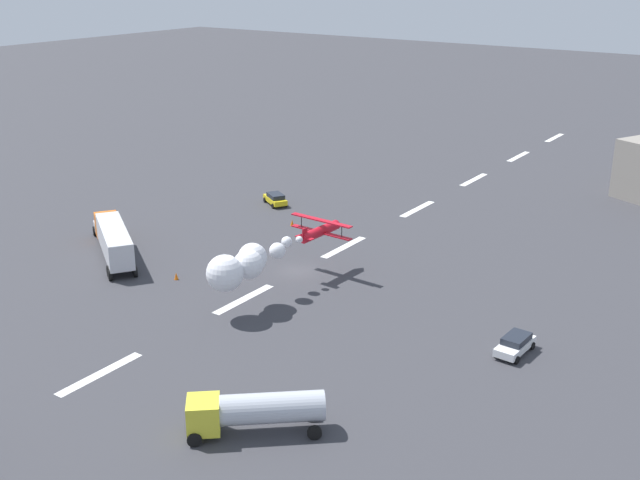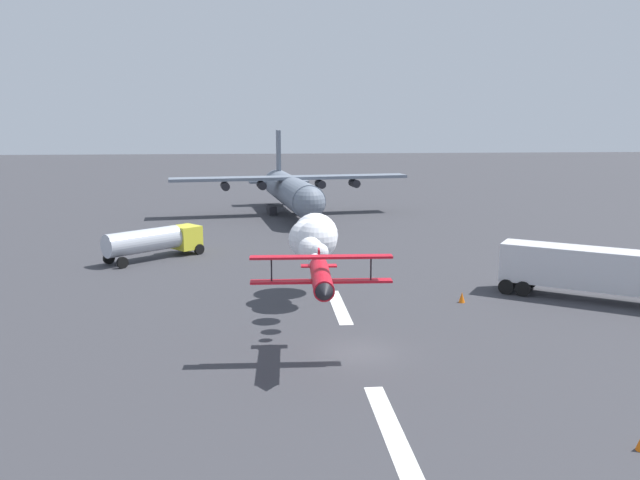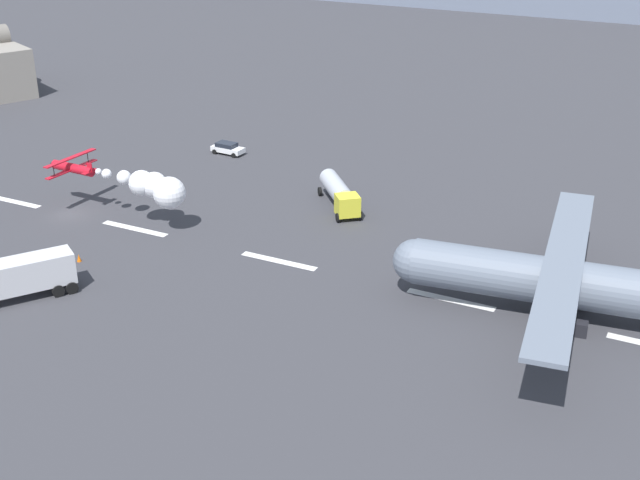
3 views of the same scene
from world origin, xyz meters
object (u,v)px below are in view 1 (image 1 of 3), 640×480
object	(u,v)px
stunt_biplane_red	(249,262)
airport_staff_sedan	(515,344)
followme_car_yellow	(275,199)
traffic_cone_near	(292,223)
fuel_tanker_truck	(254,410)
traffic_cone_far	(176,276)
semi_truck_orange	(113,238)

from	to	relation	value
stunt_biplane_red	airport_staff_sedan	bearing A→B (deg)	102.89
stunt_biplane_red	followme_car_yellow	xyz separation A→B (m)	(-26.53, -17.83, -3.64)
airport_staff_sedan	traffic_cone_near	world-z (taller)	airport_staff_sedan
fuel_tanker_truck	airport_staff_sedan	distance (m)	23.42
fuel_tanker_truck	traffic_cone_far	distance (m)	28.82
semi_truck_orange	traffic_cone_near	distance (m)	21.65
fuel_tanker_truck	airport_staff_sedan	size ratio (longest dim) A/B	1.93
stunt_biplane_red	semi_truck_orange	world-z (taller)	stunt_biplane_red
followme_car_yellow	fuel_tanker_truck	bearing A→B (deg)	36.44
followme_car_yellow	traffic_cone_near	world-z (taller)	followme_car_yellow
followme_car_yellow	traffic_cone_far	bearing A→B (deg)	16.24
airport_staff_sedan	stunt_biplane_red	bearing A→B (deg)	-77.11
semi_truck_orange	fuel_tanker_truck	bearing A→B (deg)	62.95
fuel_tanker_truck	followme_car_yellow	xyz separation A→B (m)	(-42.21, -31.17, -0.93)
stunt_biplane_red	traffic_cone_far	bearing A→B (deg)	-94.04
followme_car_yellow	traffic_cone_near	size ratio (longest dim) A/B	6.14
fuel_tanker_truck	traffic_cone_far	xyz separation A→B (m)	(-16.41, -23.65, -1.37)
airport_staff_sedan	followme_car_yellow	bearing A→B (deg)	-117.08
followme_car_yellow	airport_staff_sedan	distance (m)	46.45
followme_car_yellow	traffic_cone_near	distance (m)	8.97
stunt_biplane_red	fuel_tanker_truck	world-z (taller)	stunt_biplane_red
stunt_biplane_red	traffic_cone_far	xyz separation A→B (m)	(-0.73, -10.31, -4.08)
stunt_biplane_red	airport_staff_sedan	xyz separation A→B (m)	(-5.38, 23.53, -3.64)
fuel_tanker_truck	stunt_biplane_red	bearing A→B (deg)	-139.61
followme_car_yellow	airport_staff_sedan	xyz separation A→B (m)	(21.15, 41.36, 0.00)
stunt_biplane_red	semi_truck_orange	distance (m)	20.64
stunt_biplane_red	traffic_cone_far	distance (m)	11.11
airport_staff_sedan	traffic_cone_far	distance (m)	34.16
fuel_tanker_truck	semi_truck_orange	bearing A→B (deg)	-117.05
traffic_cone_near	traffic_cone_far	xyz separation A→B (m)	(20.18, 0.55, 0.00)
airport_staff_sedan	traffic_cone_near	bearing A→B (deg)	-114.29
airport_staff_sedan	traffic_cone_near	size ratio (longest dim) A/B	5.94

